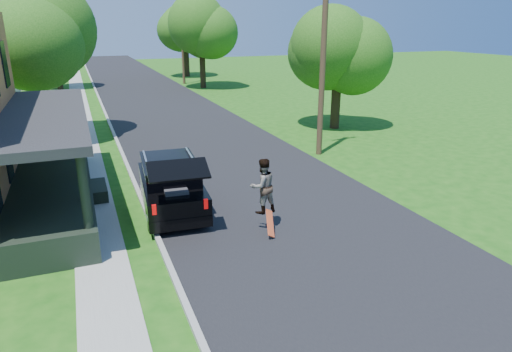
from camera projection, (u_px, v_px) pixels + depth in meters
name	position (u px, v px, depth m)	size (l,w,h in m)	color
ground	(316.00, 244.00, 12.62)	(140.00, 140.00, 0.00)	#175110
street	(171.00, 115.00, 30.25)	(8.00, 120.00, 0.02)	black
curb	(107.00, 119.00, 28.85)	(0.15, 120.00, 0.12)	#999894
sidewalk	(81.00, 121.00, 28.31)	(1.30, 120.00, 0.03)	gray
black_suv	(171.00, 185.00, 14.70)	(2.13, 4.81, 2.19)	black
skateboarder	(263.00, 186.00, 13.17)	(0.89, 0.74, 1.64)	black
skateboard	(270.00, 224.00, 13.05)	(0.42, 0.73, 0.64)	#B9370F
tree_left_mid	(34.00, 36.00, 22.03)	(5.00, 4.85, 7.81)	black
tree_left_far	(52.00, 31.00, 40.21)	(5.90, 5.64, 7.81)	black
tree_right_near	(338.00, 47.00, 25.07)	(5.67, 5.41, 7.21)	black
tree_right_mid	(201.00, 25.00, 41.06)	(5.30, 5.18, 8.43)	black
tree_right_far	(184.00, 22.00, 50.02)	(7.42, 7.57, 9.11)	black
utility_pole_near	(324.00, 46.00, 19.69)	(1.60, 0.31, 9.45)	#483621
utility_pole_far	(182.00, 33.00, 44.04)	(1.57, 0.27, 9.47)	#483621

